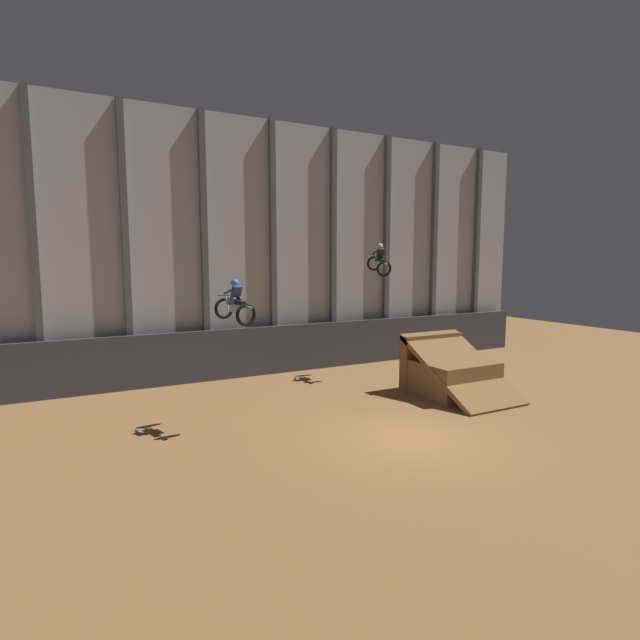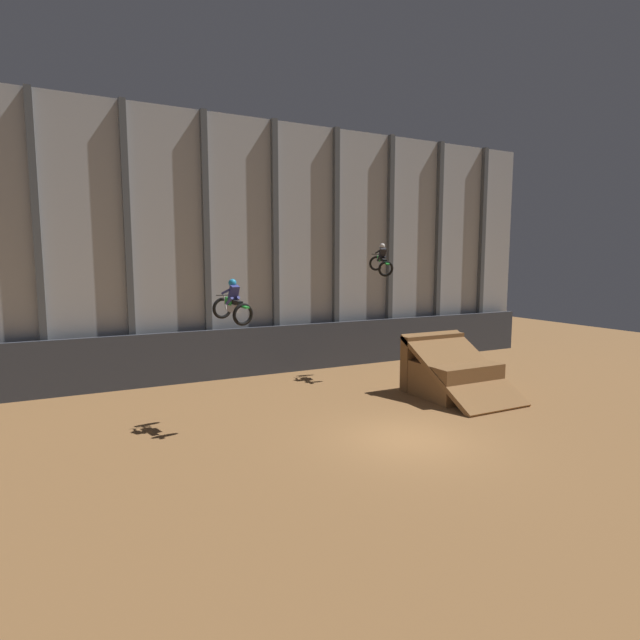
% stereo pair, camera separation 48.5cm
% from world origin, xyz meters
% --- Properties ---
extents(ground_plane, '(60.00, 60.00, 0.00)m').
position_xyz_m(ground_plane, '(0.00, 0.00, 0.00)').
color(ground_plane, olive).
extents(arena_back_wall, '(32.00, 0.40, 12.18)m').
position_xyz_m(arena_back_wall, '(0.00, 11.04, 6.09)').
color(arena_back_wall, '#ADB2B7').
rests_on(arena_back_wall, ground_plane).
extents(lower_barrier, '(31.36, 0.20, 2.34)m').
position_xyz_m(lower_barrier, '(0.00, 10.34, 1.17)').
color(lower_barrier, '#383D47').
rests_on(lower_barrier, ground_plane).
extents(dirt_ramp, '(3.06, 4.24, 2.52)m').
position_xyz_m(dirt_ramp, '(4.75, 3.57, 0.87)').
color(dirt_ramp, brown).
rests_on(dirt_ramp, ground_plane).
extents(rider_bike_left_air, '(1.03, 1.83, 1.50)m').
position_xyz_m(rider_bike_left_air, '(-4.34, 3.80, 4.06)').
color(rider_bike_left_air, black).
extents(rider_bike_right_air, '(1.12, 1.87, 1.57)m').
position_xyz_m(rider_bike_right_air, '(4.12, 7.75, 5.47)').
color(rider_bike_right_air, black).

